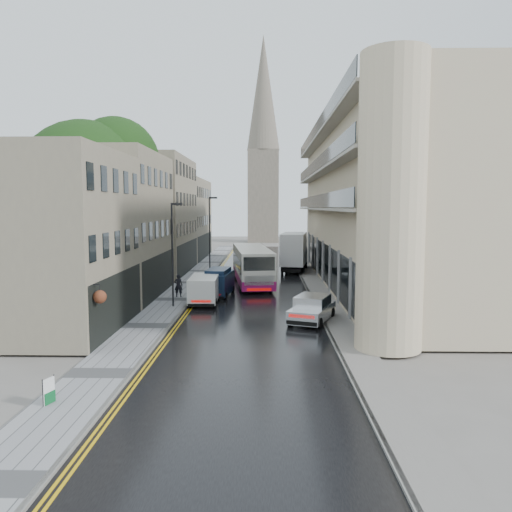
{
  "coord_description": "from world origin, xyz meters",
  "views": [
    {
      "loc": [
        1.06,
        -17.4,
        7.0
      ],
      "look_at": [
        0.35,
        18.0,
        3.49
      ],
      "focal_mm": 35.0,
      "sensor_mm": 36.0,
      "label": 1
    }
  ],
  "objects_px": {
    "tree_near": "(86,207)",
    "navy_van": "(204,284)",
    "pedestrian": "(178,286)",
    "lamp_post_near": "(172,255)",
    "lamp_post_far": "(210,235)",
    "cream_bus": "(241,271)",
    "white_lorry": "(282,253)",
    "white_van": "(189,293)",
    "tree_far": "(135,214)",
    "silver_hatchback": "(290,312)",
    "estate_sign": "(49,391)"
  },
  "relations": [
    {
      "from": "estate_sign",
      "to": "white_van",
      "type": "bearing_deg",
      "value": 101.06
    },
    {
      "from": "white_van",
      "to": "pedestrian",
      "type": "relative_size",
      "value": 2.57
    },
    {
      "from": "white_van",
      "to": "estate_sign",
      "type": "xyz_separation_m",
      "value": [
        -2.29,
        -17.22,
        -0.46
      ]
    },
    {
      "from": "white_lorry",
      "to": "silver_hatchback",
      "type": "xyz_separation_m",
      "value": [
        -0.27,
        -23.16,
        -1.28
      ]
    },
    {
      "from": "tree_far",
      "to": "white_lorry",
      "type": "relative_size",
      "value": 1.56
    },
    {
      "from": "white_van",
      "to": "lamp_post_near",
      "type": "bearing_deg",
      "value": 178.45
    },
    {
      "from": "cream_bus",
      "to": "estate_sign",
      "type": "height_order",
      "value": "cream_bus"
    },
    {
      "from": "white_van",
      "to": "pedestrian",
      "type": "xyz_separation_m",
      "value": [
        -1.37,
        3.56,
        -0.04
      ]
    },
    {
      "from": "white_lorry",
      "to": "lamp_post_far",
      "type": "height_order",
      "value": "lamp_post_far"
    },
    {
      "from": "tree_far",
      "to": "lamp_post_far",
      "type": "xyz_separation_m",
      "value": [
        7.38,
        1.36,
        -2.19
      ]
    },
    {
      "from": "tree_far",
      "to": "navy_van",
      "type": "bearing_deg",
      "value": -56.84
    },
    {
      "from": "navy_van",
      "to": "estate_sign",
      "type": "bearing_deg",
      "value": -91.94
    },
    {
      "from": "white_lorry",
      "to": "lamp_post_far",
      "type": "xyz_separation_m",
      "value": [
        -7.59,
        -0.21,
        1.92
      ]
    },
    {
      "from": "white_lorry",
      "to": "estate_sign",
      "type": "relative_size",
      "value": 8.77
    },
    {
      "from": "tree_near",
      "to": "navy_van",
      "type": "height_order",
      "value": "tree_near"
    },
    {
      "from": "pedestrian",
      "to": "cream_bus",
      "type": "bearing_deg",
      "value": -140.48
    },
    {
      "from": "cream_bus",
      "to": "estate_sign",
      "type": "distance_m",
      "value": 25.2
    },
    {
      "from": "tree_near",
      "to": "tree_far",
      "type": "distance_m",
      "value": 13.02
    },
    {
      "from": "pedestrian",
      "to": "lamp_post_near",
      "type": "xyz_separation_m",
      "value": [
        0.24,
        -3.55,
        2.68
      ]
    },
    {
      "from": "navy_van",
      "to": "lamp_post_far",
      "type": "xyz_separation_m",
      "value": [
        -1.21,
        14.51,
        2.9
      ]
    },
    {
      "from": "tree_near",
      "to": "white_van",
      "type": "xyz_separation_m",
      "value": [
        8.24,
        -3.43,
        -5.91
      ]
    },
    {
      "from": "pedestrian",
      "to": "estate_sign",
      "type": "relative_size",
      "value": 1.92
    },
    {
      "from": "cream_bus",
      "to": "navy_van",
      "type": "relative_size",
      "value": 2.74
    },
    {
      "from": "cream_bus",
      "to": "lamp_post_near",
      "type": "xyz_separation_m",
      "value": [
        -4.33,
        -7.35,
        2.0
      ]
    },
    {
      "from": "tree_far",
      "to": "lamp_post_near",
      "type": "height_order",
      "value": "tree_far"
    },
    {
      "from": "tree_far",
      "to": "cream_bus",
      "type": "height_order",
      "value": "tree_far"
    },
    {
      "from": "white_van",
      "to": "lamp_post_near",
      "type": "distance_m",
      "value": 2.86
    },
    {
      "from": "white_lorry",
      "to": "pedestrian",
      "type": "xyz_separation_m",
      "value": [
        -8.39,
        -14.45,
        -1.12
      ]
    },
    {
      "from": "tree_far",
      "to": "lamp_post_far",
      "type": "height_order",
      "value": "tree_far"
    },
    {
      "from": "estate_sign",
      "to": "navy_van",
      "type": "bearing_deg",
      "value": 100.47
    },
    {
      "from": "tree_near",
      "to": "silver_hatchback",
      "type": "height_order",
      "value": "tree_near"
    },
    {
      "from": "navy_van",
      "to": "tree_far",
      "type": "bearing_deg",
      "value": 129.38
    },
    {
      "from": "white_van",
      "to": "lamp_post_near",
      "type": "relative_size",
      "value": 0.63
    },
    {
      "from": "tree_far",
      "to": "estate_sign",
      "type": "relative_size",
      "value": 13.65
    },
    {
      "from": "tree_near",
      "to": "estate_sign",
      "type": "bearing_deg",
      "value": -73.91
    },
    {
      "from": "lamp_post_near",
      "to": "estate_sign",
      "type": "bearing_deg",
      "value": -88.57
    },
    {
      "from": "white_van",
      "to": "lamp_post_far",
      "type": "height_order",
      "value": "lamp_post_far"
    },
    {
      "from": "navy_van",
      "to": "lamp_post_near",
      "type": "height_order",
      "value": "lamp_post_near"
    },
    {
      "from": "navy_van",
      "to": "lamp_post_far",
      "type": "bearing_deg",
      "value": 101.0
    },
    {
      "from": "cream_bus",
      "to": "lamp_post_near",
      "type": "bearing_deg",
      "value": -127.48
    },
    {
      "from": "white_van",
      "to": "navy_van",
      "type": "xyz_separation_m",
      "value": [
        0.65,
        3.28,
        0.11
      ]
    },
    {
      "from": "cream_bus",
      "to": "white_lorry",
      "type": "xyz_separation_m",
      "value": [
        3.82,
        10.65,
        0.45
      ]
    },
    {
      "from": "silver_hatchback",
      "to": "lamp_post_near",
      "type": "height_order",
      "value": "lamp_post_near"
    },
    {
      "from": "cream_bus",
      "to": "white_lorry",
      "type": "height_order",
      "value": "white_lorry"
    },
    {
      "from": "tree_near",
      "to": "cream_bus",
      "type": "distance_m",
      "value": 13.2
    },
    {
      "from": "tree_near",
      "to": "silver_hatchback",
      "type": "bearing_deg",
      "value": -29.79
    },
    {
      "from": "cream_bus",
      "to": "pedestrian",
      "type": "relative_size",
      "value": 6.9
    },
    {
      "from": "tree_near",
      "to": "silver_hatchback",
      "type": "xyz_separation_m",
      "value": [
        15.0,
        -8.59,
        -6.1
      ]
    },
    {
      "from": "tree_far",
      "to": "estate_sign",
      "type": "bearing_deg",
      "value": -80.46
    },
    {
      "from": "tree_far",
      "to": "white_van",
      "type": "xyz_separation_m",
      "value": [
        7.94,
        -16.43,
        -5.19
      ]
    }
  ]
}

